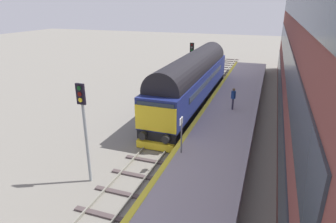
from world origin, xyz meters
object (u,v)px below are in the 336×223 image
at_px(platform_number_sign, 181,130).
at_px(waiting_passenger, 233,97).
at_px(diesel_locomotive, 193,79).
at_px(signal_post_far, 192,58).
at_px(signal_post_mid, 84,122).

xyz_separation_m(platform_number_sign, waiting_passenger, (1.66, 7.84, -0.34)).
height_order(diesel_locomotive, signal_post_far, diesel_locomotive).
bearing_deg(platform_number_sign, signal_post_far, 103.43).
bearing_deg(waiting_passenger, signal_post_far, 22.25).
bearing_deg(signal_post_far, signal_post_mid, -90.00).
height_order(diesel_locomotive, platform_number_sign, diesel_locomotive).
bearing_deg(signal_post_far, diesel_locomotive, -74.08).
relative_size(diesel_locomotive, waiting_passenger, 10.68).
bearing_deg(platform_number_sign, waiting_passenger, 78.05).
bearing_deg(platform_number_sign, diesel_locomotive, 101.81).
xyz_separation_m(signal_post_far, waiting_passenger, (5.65, -8.88, -1.05)).
distance_m(signal_post_mid, waiting_passenger, 12.00).
distance_m(diesel_locomotive, waiting_passenger, 4.48).
distance_m(diesel_locomotive, signal_post_far, 6.82).
relative_size(diesel_locomotive, signal_post_mid, 3.40).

